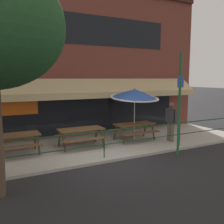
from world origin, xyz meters
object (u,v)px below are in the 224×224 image
at_px(picnic_table_centre, 81,132).
at_px(pedestrian_walking, 171,120).
at_px(picnic_table_left, 14,139).
at_px(patio_umbrella_right, 135,94).
at_px(street_sign_pole, 179,103).
at_px(picnic_table_right, 134,127).

bearing_deg(picnic_table_centre, pedestrian_walking, -13.73).
distance_m(picnic_table_left, patio_umbrella_right, 5.26).
bearing_deg(pedestrian_walking, patio_umbrella_right, 144.99).
bearing_deg(picnic_table_centre, street_sign_pole, -39.74).
distance_m(picnic_table_right, street_sign_pole, 2.72).
height_order(pedestrian_walking, street_sign_pole, street_sign_pole).
relative_size(picnic_table_left, picnic_table_centre, 1.00).
xyz_separation_m(picnic_table_right, patio_umbrella_right, (0.00, 0.02, 1.47)).
relative_size(picnic_table_right, pedestrian_walking, 1.05).
height_order(picnic_table_left, pedestrian_walking, pedestrian_walking).
bearing_deg(pedestrian_walking, picnic_table_centre, 166.27).
height_order(picnic_table_centre, picnic_table_right, same).
bearing_deg(street_sign_pole, pedestrian_walking, 58.19).
bearing_deg(patio_umbrella_right, picnic_table_right, -90.00).
height_order(patio_umbrella_right, street_sign_pole, street_sign_pole).
xyz_separation_m(pedestrian_walking, street_sign_pole, (-0.92, -1.48, 0.90)).
bearing_deg(picnic_table_left, picnic_table_right, -1.56).
relative_size(picnic_table_left, street_sign_pole, 0.47).
bearing_deg(picnic_table_left, patio_umbrella_right, -1.37).
distance_m(picnic_table_left, picnic_table_centre, 2.53).
bearing_deg(street_sign_pole, picnic_table_right, 99.27).
relative_size(pedestrian_walking, street_sign_pole, 0.45).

